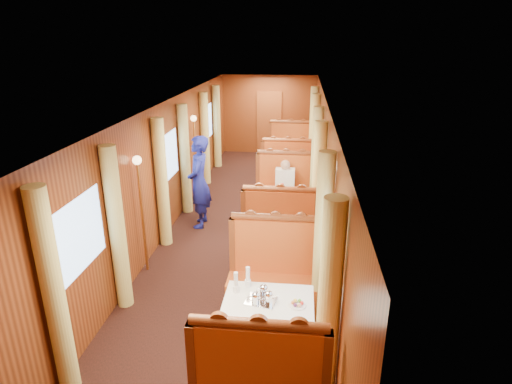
# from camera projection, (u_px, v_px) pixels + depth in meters

# --- Properties ---
(floor) EXTENTS (3.00, 12.00, 0.01)m
(floor) POSITION_uv_depth(u_px,v_px,m) (245.00, 229.00, 8.60)
(floor) COLOR black
(floor) RESTS_ON ground
(ceiling) EXTENTS (3.00, 12.00, 0.01)m
(ceiling) POSITION_uv_depth(u_px,v_px,m) (244.00, 103.00, 7.73)
(ceiling) COLOR silver
(ceiling) RESTS_ON wall_left
(wall_far) EXTENTS (3.00, 0.01, 2.50)m
(wall_far) POSITION_uv_depth(u_px,v_px,m) (269.00, 115.00, 13.77)
(wall_far) COLOR brown
(wall_far) RESTS_ON floor
(wall_left) EXTENTS (0.01, 12.00, 2.50)m
(wall_left) POSITION_uv_depth(u_px,v_px,m) (168.00, 167.00, 8.32)
(wall_left) COLOR brown
(wall_left) RESTS_ON floor
(wall_right) EXTENTS (0.01, 12.00, 2.50)m
(wall_right) POSITION_uv_depth(u_px,v_px,m) (324.00, 172.00, 8.01)
(wall_right) COLOR brown
(wall_right) RESTS_ON floor
(doorway_far) EXTENTS (0.80, 0.04, 2.00)m
(doorway_far) POSITION_uv_depth(u_px,v_px,m) (269.00, 123.00, 13.82)
(doorway_far) COLOR brown
(doorway_far) RESTS_ON floor
(table_near) EXTENTS (1.05, 0.72, 0.75)m
(table_near) POSITION_uv_depth(u_px,v_px,m) (268.00, 326.00, 5.12)
(table_near) COLOR white
(table_near) RESTS_ON floor
(banquette_near_aft) EXTENTS (1.30, 0.55, 1.34)m
(banquette_near_aft) POSITION_uv_depth(u_px,v_px,m) (274.00, 278.00, 6.05)
(banquette_near_aft) COLOR #B12F13
(banquette_near_aft) RESTS_ON floor
(table_mid) EXTENTS (1.05, 0.72, 0.75)m
(table_mid) POSITION_uv_depth(u_px,v_px,m) (283.00, 213.00, 8.39)
(table_mid) COLOR white
(table_mid) RESTS_ON floor
(banquette_mid_fwd) EXTENTS (1.30, 0.55, 1.34)m
(banquette_mid_fwd) POSITION_uv_depth(u_px,v_px,m) (280.00, 233.00, 7.43)
(banquette_mid_fwd) COLOR #B12F13
(banquette_mid_fwd) RESTS_ON floor
(banquette_mid_aft) EXTENTS (1.30, 0.55, 1.34)m
(banquette_mid_aft) POSITION_uv_depth(u_px,v_px,m) (285.00, 193.00, 9.32)
(banquette_mid_aft) COLOR #B12F13
(banquette_mid_aft) RESTS_ON floor
(table_far) EXTENTS (1.05, 0.72, 0.75)m
(table_far) POSITION_uv_depth(u_px,v_px,m) (289.00, 163.00, 11.66)
(table_far) COLOR white
(table_far) RESTS_ON floor
(banquette_far_fwd) EXTENTS (1.30, 0.55, 1.34)m
(banquette_far_fwd) POSITION_uv_depth(u_px,v_px,m) (288.00, 173.00, 10.69)
(banquette_far_fwd) COLOR #B12F13
(banquette_far_fwd) RESTS_ON floor
(banquette_far_aft) EXTENTS (1.30, 0.55, 1.34)m
(banquette_far_aft) POSITION_uv_depth(u_px,v_px,m) (290.00, 152.00, 12.59)
(banquette_far_aft) COLOR #B12F13
(banquette_far_aft) RESTS_ON floor
(tea_tray) EXTENTS (0.38, 0.32, 0.01)m
(tea_tray) POSITION_uv_depth(u_px,v_px,m) (261.00, 301.00, 4.96)
(tea_tray) COLOR silver
(tea_tray) RESTS_ON table_near
(teapot_left) EXTENTS (0.16, 0.13, 0.13)m
(teapot_left) POSITION_uv_depth(u_px,v_px,m) (256.00, 300.00, 4.87)
(teapot_left) COLOR silver
(teapot_left) RESTS_ON tea_tray
(teapot_right) EXTENTS (0.18, 0.15, 0.13)m
(teapot_right) POSITION_uv_depth(u_px,v_px,m) (268.00, 299.00, 4.89)
(teapot_right) COLOR silver
(teapot_right) RESTS_ON tea_tray
(teapot_back) EXTENTS (0.19, 0.16, 0.13)m
(teapot_back) POSITION_uv_depth(u_px,v_px,m) (264.00, 293.00, 5.01)
(teapot_back) COLOR silver
(teapot_back) RESTS_ON tea_tray
(fruit_plate) EXTENTS (0.20, 0.20, 0.05)m
(fruit_plate) POSITION_uv_depth(u_px,v_px,m) (297.00, 304.00, 4.88)
(fruit_plate) COLOR white
(fruit_plate) RESTS_ON table_near
(cup_inboard) EXTENTS (0.08, 0.08, 0.26)m
(cup_inboard) POSITION_uv_depth(u_px,v_px,m) (236.00, 284.00, 5.11)
(cup_inboard) COLOR white
(cup_inboard) RESTS_ON table_near
(cup_outboard) EXTENTS (0.08, 0.08, 0.26)m
(cup_outboard) POSITION_uv_depth(u_px,v_px,m) (248.00, 279.00, 5.23)
(cup_outboard) COLOR white
(cup_outboard) RESTS_ON table_near
(rose_vase_mid) EXTENTS (0.06, 0.06, 0.36)m
(rose_vase_mid) POSITION_uv_depth(u_px,v_px,m) (282.00, 187.00, 8.19)
(rose_vase_mid) COLOR silver
(rose_vase_mid) RESTS_ON table_mid
(rose_vase_far) EXTENTS (0.06, 0.06, 0.36)m
(rose_vase_far) POSITION_uv_depth(u_px,v_px,m) (289.00, 143.00, 11.50)
(rose_vase_far) COLOR silver
(rose_vase_far) RESTS_ON table_far
(window_left_near) EXTENTS (0.01, 1.20, 0.90)m
(window_left_near) POSITION_uv_depth(u_px,v_px,m) (78.00, 236.00, 4.98)
(window_left_near) COLOR #88ADDC
(window_left_near) RESTS_ON wall_left
(curtain_left_near_a) EXTENTS (0.22, 0.22, 2.35)m
(curtain_left_near_a) POSITION_uv_depth(u_px,v_px,m) (54.00, 295.00, 4.34)
(curtain_left_near_a) COLOR #D6C96D
(curtain_left_near_a) RESTS_ON floor
(curtain_left_near_b) EXTENTS (0.22, 0.22, 2.35)m
(curtain_left_near_b) POSITION_uv_depth(u_px,v_px,m) (117.00, 230.00, 5.79)
(curtain_left_near_b) COLOR #D6C96D
(curtain_left_near_b) RESTS_ON floor
(window_right_near) EXTENTS (0.01, 1.20, 0.90)m
(window_right_near) POSITION_uv_depth(u_px,v_px,m) (336.00, 249.00, 4.68)
(window_right_near) COLOR #88ADDC
(window_right_near) RESTS_ON wall_right
(curtain_right_near_a) EXTENTS (0.22, 0.22, 2.35)m
(curtain_right_near_a) POSITION_uv_depth(u_px,v_px,m) (329.00, 313.00, 4.06)
(curtain_right_near_a) COLOR #D6C96D
(curtain_right_near_a) RESTS_ON floor
(curtain_right_near_b) EXTENTS (0.22, 0.22, 2.35)m
(curtain_right_near_b) POSITION_uv_depth(u_px,v_px,m) (322.00, 240.00, 5.51)
(curtain_right_near_b) COLOR #D6C96D
(curtain_right_near_b) RESTS_ON floor
(window_left_mid) EXTENTS (0.01, 1.20, 0.90)m
(window_left_mid) POSITION_uv_depth(u_px,v_px,m) (168.00, 157.00, 8.25)
(window_left_mid) COLOR #88ADDC
(window_left_mid) RESTS_ON wall_left
(curtain_left_mid_a) EXTENTS (0.22, 0.22, 2.35)m
(curtain_left_mid_a) POSITION_uv_depth(u_px,v_px,m) (162.00, 184.00, 7.60)
(curtain_left_mid_a) COLOR #D6C96D
(curtain_left_mid_a) RESTS_ON floor
(curtain_left_mid_b) EXTENTS (0.22, 0.22, 2.35)m
(curtain_left_mid_b) POSITION_uv_depth(u_px,v_px,m) (185.00, 160.00, 9.06)
(curtain_left_mid_b) COLOR #D6C96D
(curtain_left_mid_b) RESTS_ON floor
(window_right_mid) EXTENTS (0.01, 1.20, 0.90)m
(window_right_mid) POSITION_uv_depth(u_px,v_px,m) (323.00, 161.00, 7.95)
(window_right_mid) COLOR #88ADDC
(window_right_mid) RESTS_ON wall_right
(curtain_right_mid_a) EXTENTS (0.22, 0.22, 2.35)m
(curtain_right_mid_a) POSITION_uv_depth(u_px,v_px,m) (318.00, 189.00, 7.32)
(curtain_right_mid_a) COLOR #D6C96D
(curtain_right_mid_a) RESTS_ON floor
(curtain_right_mid_b) EXTENTS (0.22, 0.22, 2.35)m
(curtain_right_mid_b) POSITION_uv_depth(u_px,v_px,m) (316.00, 164.00, 8.78)
(curtain_right_mid_b) COLOR #D6C96D
(curtain_right_mid_b) RESTS_ON floor
(window_left_far) EXTENTS (0.01, 1.20, 0.90)m
(window_left_far) POSITION_uv_depth(u_px,v_px,m) (207.00, 122.00, 11.51)
(window_left_far) COLOR #88ADDC
(window_left_far) RESTS_ON wall_left
(curtain_left_far_a) EXTENTS (0.22, 0.22, 2.35)m
(curtain_left_far_a) POSITION_uv_depth(u_px,v_px,m) (205.00, 139.00, 10.87)
(curtain_left_far_a) COLOR #D6C96D
(curtain_left_far_a) RESTS_ON floor
(curtain_left_far_b) EXTENTS (0.22, 0.22, 2.35)m
(curtain_left_far_b) POSITION_uv_depth(u_px,v_px,m) (217.00, 127.00, 12.33)
(curtain_left_far_b) COLOR #D6C96D
(curtain_left_far_b) RESTS_ON floor
(window_right_far) EXTENTS (0.01, 1.20, 0.90)m
(window_right_far) POSITION_uv_depth(u_px,v_px,m) (318.00, 125.00, 11.21)
(window_right_far) COLOR #88ADDC
(window_right_far) RESTS_ON wall_right
(curtain_right_far_a) EXTENTS (0.22, 0.22, 2.35)m
(curtain_right_far_a) POSITION_uv_depth(u_px,v_px,m) (314.00, 142.00, 10.59)
(curtain_right_far_a) COLOR #D6C96D
(curtain_right_far_a) RESTS_ON floor
(curtain_right_far_b) EXTENTS (0.22, 0.22, 2.35)m
(curtain_right_far_b) POSITION_uv_depth(u_px,v_px,m) (313.00, 129.00, 12.05)
(curtain_right_far_b) COLOR #D6C96D
(curtain_right_far_b) RESTS_ON floor
(sconce_left_fore) EXTENTS (0.14, 0.14, 1.95)m
(sconce_left_fore) POSITION_uv_depth(u_px,v_px,m) (140.00, 191.00, 6.63)
(sconce_left_fore) COLOR #BF8C3F
(sconce_left_fore) RESTS_ON floor
(sconce_right_fore) EXTENTS (0.14, 0.14, 1.95)m
(sconce_right_fore) POSITION_uv_depth(u_px,v_px,m) (322.00, 198.00, 6.34)
(sconce_right_fore) COLOR #BF8C3F
(sconce_right_fore) RESTS_ON floor
(sconce_left_aft) EXTENTS (0.14, 0.14, 1.95)m
(sconce_left_aft) POSITION_uv_depth(u_px,v_px,m) (195.00, 140.00, 9.89)
(sconce_left_aft) COLOR #BF8C3F
(sconce_left_aft) RESTS_ON floor
(sconce_right_aft) EXTENTS (0.14, 0.14, 1.95)m
(sconce_right_aft) POSITION_uv_depth(u_px,v_px,m) (316.00, 143.00, 9.61)
(sconce_right_aft) COLOR #BF8C3F
(sconce_right_aft) RESTS_ON floor
(steward) EXTENTS (0.50, 0.71, 1.86)m
(steward) POSITION_uv_depth(u_px,v_px,m) (199.00, 182.00, 8.45)
(steward) COLOR navy
(steward) RESTS_ON floor
(passenger) EXTENTS (0.40, 0.44, 0.76)m
(passenger) POSITION_uv_depth(u_px,v_px,m) (285.00, 182.00, 9.02)
(passenger) COLOR beige
(passenger) RESTS_ON banquette_mid_aft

